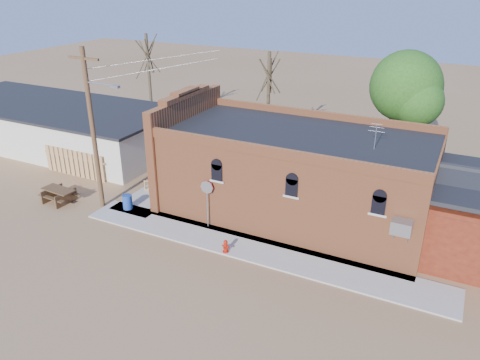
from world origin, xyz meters
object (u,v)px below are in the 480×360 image
at_px(stop_sign, 207,192).
at_px(picnic_table, 59,193).
at_px(brick_bar, 291,173).
at_px(fire_hydrant, 226,246).
at_px(utility_pole, 93,127).
at_px(trash_barrel, 127,202).

height_order(stop_sign, picnic_table, stop_sign).
xyz_separation_m(brick_bar, picnic_table, (-12.48, -4.99, -1.80)).
xyz_separation_m(fire_hydrant, stop_sign, (-2.02, 1.80, 1.70)).
bearing_deg(fire_hydrant, brick_bar, 96.50).
height_order(brick_bar, fire_hydrant, brick_bar).
height_order(utility_pole, trash_barrel, utility_pole).
distance_m(fire_hydrant, stop_sign, 3.20).
relative_size(brick_bar, trash_barrel, 19.72).
bearing_deg(picnic_table, brick_bar, 25.72).
bearing_deg(stop_sign, picnic_table, -152.38).
bearing_deg(trash_barrel, utility_pole, -169.02).
distance_m(brick_bar, trash_barrel, 9.34).
relative_size(brick_bar, stop_sign, 6.25).
bearing_deg(picnic_table, trash_barrel, 17.17).
distance_m(brick_bar, utility_pole, 10.96).
distance_m(brick_bar, fire_hydrant, 5.94).
height_order(brick_bar, utility_pole, utility_pole).
bearing_deg(picnic_table, utility_pole, 18.46).
bearing_deg(trash_barrel, brick_bar, 25.86).
height_order(fire_hydrant, picnic_table, picnic_table).
bearing_deg(stop_sign, trash_barrel, -156.94).
distance_m(utility_pole, trash_barrel, 4.56).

